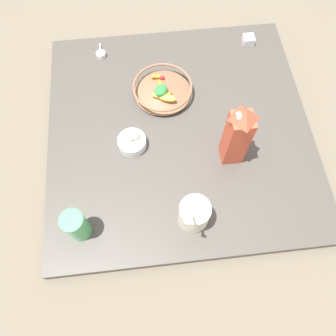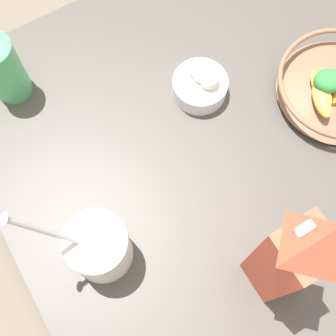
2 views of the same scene
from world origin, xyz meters
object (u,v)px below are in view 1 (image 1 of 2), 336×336
drinking_cup (76,225)px  garlic_bowl (132,141)px  spice_jar (248,40)px  fruit_bowl (163,89)px  milk_carton (237,136)px  yogurt_tub (195,214)px

drinking_cup → garlic_bowl: size_ratio=1.33×
drinking_cup → garlic_bowl: 0.37m
spice_jar → garlic_bowl: bearing=-49.8°
fruit_bowl → milk_carton: milk_carton is taller
fruit_bowl → spice_jar: bearing=120.5°
milk_carton → drinking_cup: bearing=-67.6°
yogurt_tub → garlic_bowl: (-0.32, -0.19, -0.04)m
yogurt_tub → spice_jar: yogurt_tub is taller
drinking_cup → fruit_bowl: bearing=148.2°
fruit_bowl → garlic_bowl: fruit_bowl is taller
yogurt_tub → spice_jar: bearing=155.2°
fruit_bowl → drinking_cup: (0.54, -0.33, 0.04)m
fruit_bowl → drinking_cup: drinking_cup is taller
fruit_bowl → spice_jar: 0.48m
drinking_cup → spice_jar: size_ratio=2.94×
fruit_bowl → garlic_bowl: (0.22, -0.14, -0.01)m
fruit_bowl → milk_carton: (0.31, 0.22, 0.11)m
spice_jar → garlic_bowl: size_ratio=0.45×
garlic_bowl → spice_jar: bearing=130.2°
milk_carton → drinking_cup: size_ratio=2.04×
garlic_bowl → milk_carton: bearing=76.9°
yogurt_tub → spice_jar: size_ratio=5.56×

